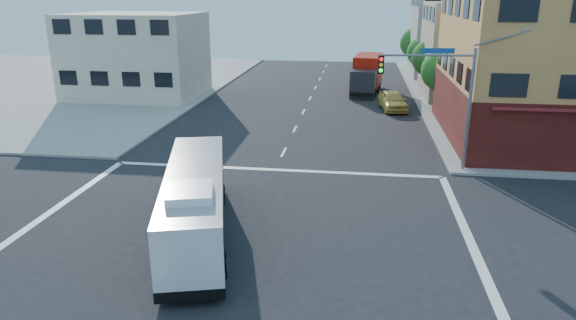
# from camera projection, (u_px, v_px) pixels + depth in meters

# --- Properties ---
(ground) EXTENTS (120.00, 120.00, 0.00)m
(ground) POSITION_uv_depth(u_px,v_px,m) (238.00, 245.00, 20.96)
(ground) COLOR black
(ground) RESTS_ON ground
(sidewalk_nw) EXTENTS (50.00, 50.00, 0.15)m
(sidewalk_nw) POSITION_uv_depth(u_px,v_px,m) (8.00, 83.00, 58.44)
(sidewalk_nw) COLOR gray
(sidewalk_nw) RESTS_ON ground
(building_east_near) EXTENTS (12.06, 10.06, 9.00)m
(building_east_near) POSITION_uv_depth(u_px,v_px,m) (489.00, 51.00, 49.36)
(building_east_near) COLOR tan
(building_east_near) RESTS_ON ground
(building_east_far) EXTENTS (12.06, 10.06, 10.00)m
(building_east_far) POSITION_uv_depth(u_px,v_px,m) (463.00, 35.00, 62.39)
(building_east_far) COLOR #989894
(building_east_far) RESTS_ON ground
(building_west) EXTENTS (12.06, 10.06, 8.00)m
(building_west) POSITION_uv_depth(u_px,v_px,m) (137.00, 55.00, 50.16)
(building_west) COLOR beige
(building_west) RESTS_ON ground
(signal_mast_ne) EXTENTS (7.91, 1.13, 8.07)m
(signal_mast_ne) POSITION_uv_depth(u_px,v_px,m) (440.00, 85.00, 28.24)
(signal_mast_ne) COLOR slate
(signal_mast_ne) RESTS_ON ground
(street_tree_a) EXTENTS (3.60, 3.60, 5.53)m
(street_tree_a) POSITION_uv_depth(u_px,v_px,m) (443.00, 68.00, 44.60)
(street_tree_a) COLOR #372214
(street_tree_a) RESTS_ON ground
(street_tree_b) EXTENTS (3.80, 3.80, 5.79)m
(street_tree_b) POSITION_uv_depth(u_px,v_px,m) (432.00, 56.00, 52.08)
(street_tree_b) COLOR #372214
(street_tree_b) RESTS_ON ground
(street_tree_c) EXTENTS (3.40, 3.40, 5.29)m
(street_tree_c) POSITION_uv_depth(u_px,v_px,m) (423.00, 50.00, 59.71)
(street_tree_c) COLOR #372214
(street_tree_c) RESTS_ON ground
(street_tree_d) EXTENTS (4.00, 4.00, 6.03)m
(street_tree_d) POSITION_uv_depth(u_px,v_px,m) (416.00, 41.00, 67.11)
(street_tree_d) COLOR #372214
(street_tree_d) RESTS_ON ground
(transit_bus) EXTENTS (5.01, 11.01, 3.19)m
(transit_bus) POSITION_uv_depth(u_px,v_px,m) (196.00, 202.00, 21.28)
(transit_bus) COLOR black
(transit_bus) RESTS_ON ground
(box_truck) EXTENTS (3.35, 8.53, 3.74)m
(box_truck) POSITION_uv_depth(u_px,v_px,m) (367.00, 75.00, 52.53)
(box_truck) COLOR black
(box_truck) RESTS_ON ground
(parked_car) EXTENTS (2.72, 5.18, 1.68)m
(parked_car) POSITION_uv_depth(u_px,v_px,m) (393.00, 101.00, 44.98)
(parked_car) COLOR gold
(parked_car) RESTS_ON ground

